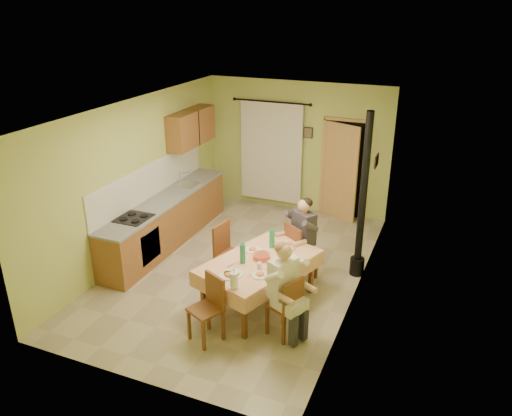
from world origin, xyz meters
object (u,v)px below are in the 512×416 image
at_px(chair_far, 300,262).
at_px(chair_right, 284,317).
at_px(dining_table, 259,282).
at_px(man_far, 302,230).
at_px(stove_flue, 361,219).
at_px(chair_near, 207,321).
at_px(chair_left, 231,265).
at_px(man_right, 285,280).

distance_m(chair_far, chair_right, 1.61).
bearing_deg(dining_table, chair_right, -24.55).
xyz_separation_m(man_far, stove_flue, (0.85, 0.46, 0.15)).
bearing_deg(chair_right, dining_table, 71.57).
height_order(chair_far, chair_near, chair_far).
xyz_separation_m(chair_far, chair_near, (-0.67, -2.07, -0.00)).
xyz_separation_m(chair_far, chair_left, (-1.01, -0.56, 0.00)).
height_order(chair_near, man_far, man_far).
bearing_deg(man_right, chair_right, -90.00).
height_order(chair_far, chair_left, chair_left).
height_order(chair_far, man_right, man_right).
distance_m(dining_table, stove_flue, 2.00).
distance_m(chair_far, man_right, 1.71).
height_order(chair_right, man_right, man_right).
xyz_separation_m(dining_table, stove_flue, (1.20, 1.47, 0.65)).
bearing_deg(man_right, chair_left, 76.44).
relative_size(chair_left, stove_flue, 0.36).
height_order(dining_table, man_far, man_far).
distance_m(chair_right, man_right, 0.59).
bearing_deg(dining_table, man_right, -24.82).
height_order(chair_left, man_far, man_far).
xyz_separation_m(dining_table, man_far, (0.34, 1.02, 0.50)).
xyz_separation_m(man_right, stove_flue, (0.59, 2.05, 0.15)).
distance_m(chair_right, man_far, 1.72).
bearing_deg(chair_near, man_far, -82.70).
xyz_separation_m(chair_near, man_far, (0.68, 2.09, 0.59)).
xyz_separation_m(chair_right, chair_left, (-1.29, 1.03, 0.00)).
xyz_separation_m(chair_right, man_far, (-0.27, 1.60, 0.59)).
xyz_separation_m(chair_far, man_right, (0.27, -1.58, 0.59)).
height_order(chair_right, man_far, man_far).
relative_size(chair_right, stove_flue, 0.33).
bearing_deg(chair_left, man_far, 128.97).
distance_m(man_far, stove_flue, 0.98).
bearing_deg(man_far, dining_table, -74.56).
bearing_deg(chair_far, man_far, 90.00).
bearing_deg(stove_flue, chair_near, -121.07).
xyz_separation_m(chair_left, stove_flue, (1.87, 1.03, 0.73)).
distance_m(chair_right, chair_left, 1.65).
relative_size(man_right, stove_flue, 0.50).
xyz_separation_m(dining_table, chair_near, (-0.34, -1.07, -0.09)).
bearing_deg(man_far, chair_right, -46.35).
distance_m(man_far, man_right, 1.61).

